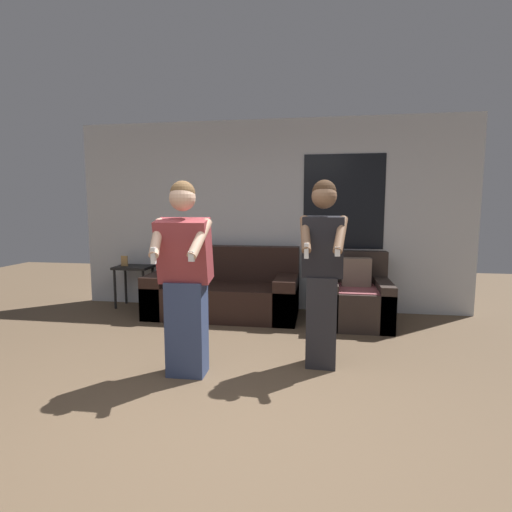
% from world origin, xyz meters
% --- Properties ---
extents(ground_plane, '(14.00, 14.00, 0.00)m').
position_xyz_m(ground_plane, '(0.00, 0.00, 0.00)').
color(ground_plane, brown).
extents(wall_back, '(5.64, 0.07, 2.70)m').
position_xyz_m(wall_back, '(0.02, 3.23, 1.35)').
color(wall_back, silver).
rests_on(wall_back, ground_plane).
extents(couch, '(2.02, 0.91, 0.93)m').
position_xyz_m(couch, '(-0.56, 2.75, 0.31)').
color(couch, black).
rests_on(couch, ground_plane).
extents(armchair, '(0.83, 0.90, 0.90)m').
position_xyz_m(armchair, '(1.20, 2.62, 0.31)').
color(armchair, '#332823').
rests_on(armchair, ground_plane).
extents(side_table, '(0.52, 0.40, 0.76)m').
position_xyz_m(side_table, '(-1.99, 2.96, 0.51)').
color(side_table, black).
rests_on(side_table, ground_plane).
extents(person_left, '(0.51, 0.50, 1.70)m').
position_xyz_m(person_left, '(-0.41, 0.75, 0.86)').
color(person_left, '#384770').
rests_on(person_left, ground_plane).
extents(person_right, '(0.43, 0.47, 1.72)m').
position_xyz_m(person_right, '(0.76, 1.15, 0.90)').
color(person_right, '#28282D').
rests_on(person_right, ground_plane).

